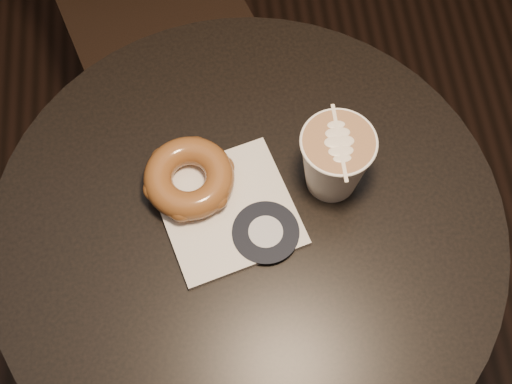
% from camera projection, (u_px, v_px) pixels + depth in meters
% --- Properties ---
extents(cafe_table, '(0.70, 0.70, 0.75)m').
position_uv_depth(cafe_table, '(249.00, 273.00, 1.14)').
color(cafe_table, black).
rests_on(cafe_table, ground).
extents(pastry_bag, '(0.21, 0.21, 0.01)m').
position_uv_depth(pastry_bag, '(228.00, 210.00, 0.96)').
color(pastry_bag, silver).
rests_on(pastry_bag, cafe_table).
extents(doughnut, '(0.12, 0.12, 0.04)m').
position_uv_depth(doughnut, '(189.00, 178.00, 0.96)').
color(doughnut, brown).
rests_on(doughnut, pastry_bag).
extents(latte_cup, '(0.10, 0.10, 0.11)m').
position_uv_depth(latte_cup, '(335.00, 162.00, 0.94)').
color(latte_cup, white).
rests_on(latte_cup, cafe_table).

